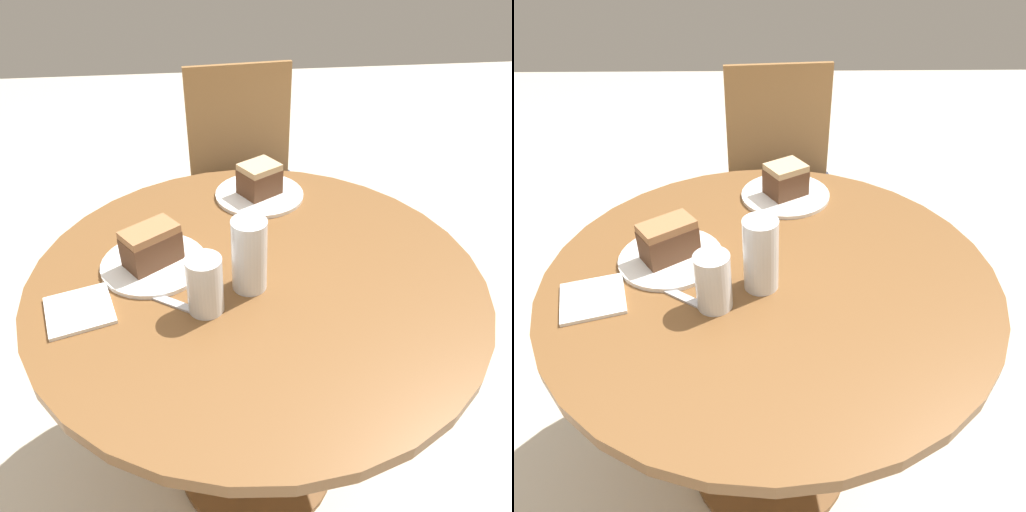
% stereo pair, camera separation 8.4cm
% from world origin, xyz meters
% --- Properties ---
extents(ground_plane, '(8.00, 8.00, 0.00)m').
position_xyz_m(ground_plane, '(0.00, 0.00, 0.00)').
color(ground_plane, beige).
extents(table, '(0.97, 0.97, 0.72)m').
position_xyz_m(table, '(0.00, 0.00, 0.56)').
color(table, brown).
rests_on(table, ground_plane).
extents(chair, '(0.45, 0.46, 0.90)m').
position_xyz_m(chair, '(0.06, 0.83, 0.47)').
color(chair, olive).
rests_on(chair, ground_plane).
extents(plate_near, '(0.23, 0.23, 0.01)m').
position_xyz_m(plate_near, '(-0.22, 0.05, 0.73)').
color(plate_near, white).
rests_on(plate_near, table).
extents(plate_far, '(0.24, 0.24, 0.01)m').
position_xyz_m(plate_far, '(0.05, 0.32, 0.73)').
color(plate_far, white).
rests_on(plate_far, table).
extents(cake_slice_near, '(0.14, 0.13, 0.09)m').
position_xyz_m(cake_slice_near, '(-0.22, 0.05, 0.78)').
color(cake_slice_near, brown).
rests_on(cake_slice_near, plate_near).
extents(cake_slice_far, '(0.12, 0.12, 0.08)m').
position_xyz_m(cake_slice_far, '(0.05, 0.32, 0.77)').
color(cake_slice_far, brown).
rests_on(cake_slice_far, plate_far).
extents(glass_lemonade, '(0.07, 0.07, 0.12)m').
position_xyz_m(glass_lemonade, '(-0.11, -0.11, 0.78)').
color(glass_lemonade, beige).
rests_on(glass_lemonade, table).
extents(glass_water, '(0.07, 0.07, 0.16)m').
position_xyz_m(glass_water, '(-0.02, -0.05, 0.80)').
color(glass_water, silver).
rests_on(glass_water, table).
extents(napkin_stack, '(0.16, 0.16, 0.01)m').
position_xyz_m(napkin_stack, '(-0.36, -0.09, 0.73)').
color(napkin_stack, white).
rests_on(napkin_stack, table).
extents(fork, '(0.15, 0.11, 0.00)m').
position_xyz_m(fork, '(-0.18, -0.09, 0.73)').
color(fork, silver).
rests_on(fork, table).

